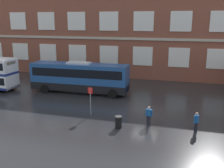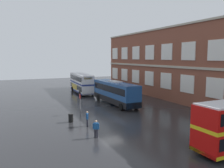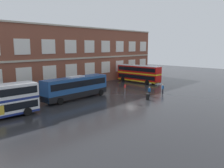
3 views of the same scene
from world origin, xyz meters
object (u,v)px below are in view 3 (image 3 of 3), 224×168
object	(u,v)px
station_litter_bin	(148,97)
bus_stand_flag	(125,91)
waiting_passenger	(163,88)
touring_coach	(76,87)
double_decker_middle	(139,73)
second_passenger	(149,91)

from	to	relation	value
station_litter_bin	bus_stand_flag	bearing A→B (deg)	146.86
waiting_passenger	bus_stand_flag	bearing A→B (deg)	172.32
bus_stand_flag	waiting_passenger	bearing A→B (deg)	-7.68
touring_coach	double_decker_middle	bearing A→B (deg)	7.20
second_passenger	double_decker_middle	bearing A→B (deg)	43.14
touring_coach	station_litter_bin	bearing A→B (deg)	-51.47
double_decker_middle	touring_coach	xyz separation A→B (m)	(-21.06, -2.66, -0.24)
double_decker_middle	station_litter_bin	xyz separation A→B (m)	(-13.70, -11.91, -1.63)
touring_coach	bus_stand_flag	distance (m)	8.23
double_decker_middle	second_passenger	world-z (taller)	double_decker_middle
double_decker_middle	waiting_passenger	distance (m)	13.44
touring_coach	second_passenger	size ratio (longest dim) A/B	7.09
double_decker_middle	second_passenger	size ratio (longest dim) A/B	6.50
waiting_passenger	second_passenger	size ratio (longest dim) A/B	1.00
waiting_passenger	double_decker_middle	bearing A→B (deg)	55.71
waiting_passenger	station_litter_bin	bearing A→B (deg)	-172.14
touring_coach	bus_stand_flag	world-z (taller)	touring_coach
touring_coach	waiting_passenger	distance (m)	15.95
waiting_passenger	bus_stand_flag	size ratio (longest dim) A/B	0.63
second_passenger	bus_stand_flag	size ratio (longest dim) A/B	0.63
touring_coach	waiting_passenger	size ratio (longest dim) A/B	7.09
touring_coach	bus_stand_flag	size ratio (longest dim) A/B	4.46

